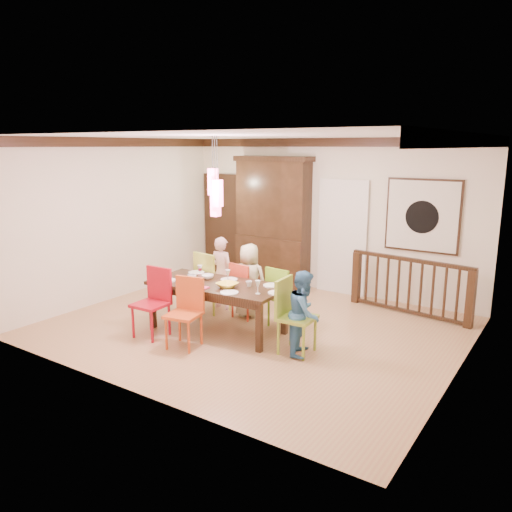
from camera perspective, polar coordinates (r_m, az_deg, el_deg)
The scene contains 37 objects.
floor at distance 7.84m, azimuth -0.29°, elevation -8.11°, with size 6.00×6.00×0.00m, color #AC7753.
ceiling at distance 7.34m, azimuth -0.32°, elevation 13.58°, with size 6.00×6.00×0.00m, color white.
wall_back at distance 9.61m, azimuth 8.08°, elevation 4.54°, with size 6.00×6.00×0.00m, color beige.
wall_left at distance 9.45m, azimuth -15.61°, elevation 4.07°, with size 5.00×5.00×0.00m, color beige.
wall_right at distance 6.32m, azimuth 22.87°, elevation -0.47°, with size 5.00×5.00×0.00m, color beige.
crown_molding at distance 7.34m, azimuth -0.31°, elevation 12.96°, with size 6.00×5.00×0.16m, color black, non-canonical shape.
panel_door at distance 10.87m, azimuth -3.59°, elevation 3.43°, with size 1.04×0.07×2.24m, color black.
white_doorway at distance 9.50m, azimuth 9.82°, elevation 1.94°, with size 0.97×0.05×2.22m, color silver.
painting at distance 8.93m, azimuth 18.49°, elevation 4.38°, with size 1.25×0.06×1.25m.
pendant_cluster at distance 7.24m, azimuth -4.66°, elevation 7.27°, with size 0.27×0.21×1.14m.
dining_table at distance 7.51m, azimuth -4.47°, elevation -3.75°, with size 2.11×1.07×0.75m.
chair_far_left at distance 8.44m, azimuth -4.88°, elevation -2.43°, with size 0.53×0.53×1.04m.
chair_far_mid at distance 8.13m, azimuth -1.04°, elevation -3.44°, with size 0.47×0.47×0.92m.
chair_far_right at distance 7.75m, azimuth 3.28°, elevation -4.14°, with size 0.48×0.48×0.95m.
chair_near_left at distance 7.46m, azimuth -12.00°, elevation -4.80°, with size 0.47×0.47×1.01m.
chair_near_mid at distance 7.00m, azimuth -8.31°, elevation -6.02°, with size 0.52×0.52×0.97m.
chair_end_right at distance 6.75m, azimuth 4.74°, elevation -6.35°, with size 0.49×0.49×1.02m.
china_hutch at distance 9.96m, azimuth 1.95°, elevation 3.97°, with size 1.62×0.46×2.56m.
balustrade at distance 8.66m, azimuth 17.12°, elevation -3.20°, with size 2.11×0.35×0.96m.
person_far_left at distance 8.58m, azimuth -3.93°, elevation -1.93°, with size 0.46×0.30×1.26m, color #FFC2CB.
person_far_mid at distance 8.14m, azimuth -0.79°, elevation -2.82°, with size 0.60×0.39×1.22m, color #C2BF93.
person_end_right at distance 6.74m, azimuth 5.53°, elevation -6.49°, with size 0.56×0.44×1.15m, color teal.
serving_bowl at distance 7.24m, azimuth -3.31°, elevation -3.34°, with size 0.30×0.30×0.07m, color yellow.
small_bowl at distance 7.74m, azimuth -5.61°, elevation -2.38°, with size 0.21×0.21×0.06m, color white.
cup_left at distance 7.62m, azimuth -7.36°, elevation -2.50°, with size 0.14×0.14×0.11m, color silver.
cup_right at distance 7.27m, azimuth -0.83°, elevation -3.21°, with size 0.09×0.09×0.09m, color silver.
plate_far_left at distance 8.12m, azimuth -6.83°, elevation -1.87°, with size 0.26×0.26×0.01m, color white.
plate_far_mid at distance 7.65m, azimuth -3.10°, elevation -2.70°, with size 0.26×0.26×0.01m, color white.
plate_far_right at distance 7.33m, azimuth 1.83°, elevation -3.38°, with size 0.26×0.26×0.01m, color white.
plate_near_left at distance 7.72m, azimuth -10.13°, elevation -2.75°, with size 0.26×0.26×0.01m, color white.
plate_near_mid at distance 6.99m, azimuth -3.08°, elevation -4.19°, with size 0.26×0.26×0.01m, color white.
plate_end_right at distance 6.97m, azimuth 2.43°, elevation -4.22°, with size 0.26×0.26×0.01m, color white.
wine_glass_a at distance 7.84m, azimuth -6.42°, elevation -1.73°, with size 0.08×0.08×0.19m, color #590C19, non-canonical shape.
wine_glass_b at distance 7.51m, azimuth -3.24°, elevation -2.30°, with size 0.08×0.08×0.19m, color silver, non-canonical shape.
wine_glass_c at distance 7.35m, azimuth -6.41°, elevation -2.70°, with size 0.08×0.08×0.19m, color #590C19, non-canonical shape.
wine_glass_d at distance 6.92m, azimuth 0.21°, elevation -3.58°, with size 0.08×0.08×0.19m, color silver, non-canonical shape.
napkin at distance 7.25m, azimuth -6.19°, elevation -3.61°, with size 0.18×0.14×0.01m, color #D83359.
Camera 1 is at (4.10, -6.09, 2.77)m, focal length 35.00 mm.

